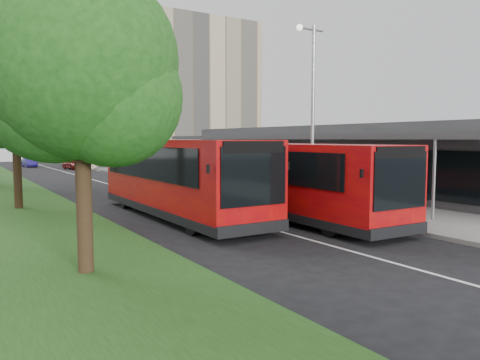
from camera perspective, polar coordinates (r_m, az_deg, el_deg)
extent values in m
plane|color=black|center=(17.28, 2.44, -5.63)|extent=(120.00, 120.00, 0.00)
cube|color=slate|center=(37.54, -7.35, 0.20)|extent=(5.00, 80.00, 0.15)
cube|color=silver|center=(30.71, -13.63, -1.09)|extent=(0.12, 70.00, 0.01)
cube|color=silver|center=(17.92, 14.91, -5.40)|extent=(0.12, 2.00, 0.01)
cube|color=silver|center=(22.38, 3.60, -3.18)|extent=(0.12, 2.00, 0.01)
cube|color=silver|center=(27.44, -3.73, -1.67)|extent=(0.12, 2.00, 0.01)
cube|color=silver|center=(32.81, -8.71, -0.62)|extent=(0.12, 2.00, 0.01)
cube|color=silver|center=(38.37, -12.27, 0.13)|extent=(0.12, 2.00, 0.01)
cube|color=silver|center=(44.05, -14.92, 0.69)|extent=(0.12, 2.00, 0.01)
cube|color=silver|center=(49.80, -16.96, 1.12)|extent=(0.12, 2.00, 0.01)
cube|color=silver|center=(55.61, -18.58, 1.46)|extent=(0.12, 2.00, 0.01)
cube|color=silver|center=(61.45, -19.90, 1.73)|extent=(0.12, 2.00, 0.01)
cube|color=tan|center=(61.05, -9.31, 10.40)|extent=(22.00, 12.00, 18.00)
cube|color=#303133|center=(30.18, 11.10, 2.65)|extent=(5.00, 26.00, 4.00)
cube|color=black|center=(28.53, 7.39, 1.77)|extent=(0.06, 24.00, 2.20)
cube|color=#303133|center=(27.69, 5.38, 5.21)|extent=(2.80, 26.00, 0.25)
cylinder|color=gray|center=(19.09, 22.56, 0.00)|extent=(0.12, 0.12, 3.30)
cylinder|color=gray|center=(36.50, -6.87, 2.55)|extent=(0.12, 0.12, 3.30)
cylinder|color=#332114|center=(11.39, -18.47, -2.52)|extent=(0.36, 0.36, 3.50)
sphere|color=#194A13|center=(11.43, -18.92, 13.48)|extent=(4.45, 4.45, 4.45)
sphere|color=#194A13|center=(11.11, -15.27, 9.70)|extent=(3.18, 3.18, 3.18)
sphere|color=#194A13|center=(11.74, -21.83, 10.42)|extent=(3.50, 3.50, 3.50)
cylinder|color=#332114|center=(23.18, -25.51, 1.18)|extent=(0.36, 0.36, 3.68)
sphere|color=#194A13|center=(23.23, -25.82, 9.43)|extent=(4.68, 4.68, 4.68)
sphere|color=#194A13|center=(22.85, -24.12, 7.47)|extent=(3.34, 3.34, 3.34)
sphere|color=#194A13|center=(23.63, -27.12, 7.88)|extent=(3.68, 3.68, 3.68)
sphere|color=#194A13|center=(34.76, -26.90, 6.38)|extent=(3.35, 3.35, 3.35)
cylinder|color=gray|center=(21.16, 8.85, 7.55)|extent=(0.16, 0.16, 8.00)
cylinder|color=gray|center=(21.54, 8.57, 17.72)|extent=(1.40, 0.10, 0.10)
sphere|color=silver|center=(21.17, 7.28, 17.96)|extent=(0.28, 0.28, 0.28)
cylinder|color=gray|center=(38.57, -11.12, 6.34)|extent=(0.16, 0.16, 8.00)
cylinder|color=gray|center=(38.78, -11.50, 11.96)|extent=(1.40, 0.10, 0.10)
sphere|color=silver|center=(38.57, -12.35, 11.98)|extent=(0.28, 0.28, 0.28)
cube|color=red|center=(18.74, 6.61, 0.34)|extent=(2.77, 10.56, 2.65)
cube|color=black|center=(18.89, 6.57, -3.58)|extent=(2.79, 10.58, 0.30)
cube|color=black|center=(14.88, 18.99, -0.04)|extent=(2.25, 0.11, 1.75)
cube|color=black|center=(23.12, -1.30, 2.31)|extent=(2.20, 0.11, 1.30)
cube|color=black|center=(18.22, 2.87, 1.73)|extent=(0.28, 9.00, 1.20)
cube|color=black|center=(19.73, 9.04, 1.93)|extent=(0.28, 9.00, 1.20)
cube|color=black|center=(15.08, 18.85, -5.92)|extent=(2.50, 0.14, 0.35)
cube|color=black|center=(14.83, 19.11, 3.23)|extent=(2.10, 0.09, 0.35)
cube|color=black|center=(13.98, 14.60, 0.79)|extent=(0.08, 0.08, 0.25)
cube|color=black|center=(16.09, 21.65, 1.13)|extent=(0.08, 0.08, 0.25)
cylinder|color=black|center=(15.63, 11.06, -5.18)|extent=(0.32, 0.91, 0.90)
cylinder|color=black|center=(17.08, 16.35, -4.42)|extent=(0.32, 0.91, 0.90)
cylinder|color=black|center=(21.13, -1.29, -2.44)|extent=(0.32, 0.91, 0.90)
cylinder|color=black|center=(22.23, 3.44, -2.08)|extent=(0.32, 0.91, 0.90)
cube|color=red|center=(19.21, -7.46, 0.71)|extent=(2.68, 11.07, 2.79)
cube|color=black|center=(19.36, -7.42, -3.32)|extent=(2.70, 11.09, 0.32)
cube|color=black|center=(14.33, 1.74, 0.46)|extent=(2.37, 0.06, 1.84)
cube|color=black|center=(24.34, -12.89, 2.58)|extent=(2.32, 0.06, 1.37)
cube|color=black|center=(18.96, -11.56, 2.11)|extent=(0.09, 9.48, 1.26)
cube|color=black|center=(20.04, -4.37, 2.35)|extent=(0.09, 9.48, 1.26)
cube|color=black|center=(14.54, 1.74, -5.97)|extent=(2.63, 0.09, 0.37)
cube|color=black|center=(14.28, 1.77, 4.04)|extent=(2.21, 0.05, 0.37)
cube|color=black|center=(13.76, -3.92, 1.36)|extent=(0.08, 0.08, 0.26)
cube|color=black|center=(15.36, 5.85, 1.73)|extent=(0.08, 0.08, 0.26)
cylinder|color=black|center=(15.68, -5.67, -4.99)|extent=(0.32, 0.95, 0.95)
cylinder|color=black|center=(16.76, 1.15, -4.32)|extent=(0.32, 0.95, 0.95)
cylinder|color=black|center=(22.27, -13.84, -2.14)|extent=(0.32, 0.95, 0.95)
cylinder|color=black|center=(23.04, -8.60, -1.82)|extent=(0.32, 0.95, 0.95)
cylinder|color=#352315|center=(29.80, -0.62, -0.10)|extent=(0.53, 0.53, 0.78)
cylinder|color=yellow|center=(35.04, -8.20, 0.90)|extent=(0.23, 0.23, 1.13)
imported|color=#60110D|center=(52.58, -19.62, 1.88)|extent=(1.97, 3.66, 1.18)
imported|color=navy|center=(58.58, -24.29, 1.95)|extent=(1.40, 3.24, 1.04)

